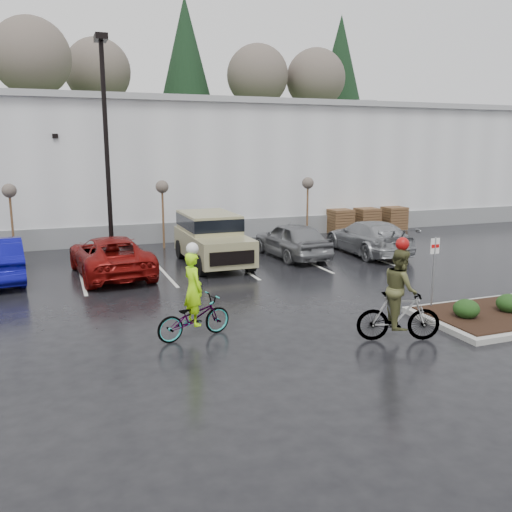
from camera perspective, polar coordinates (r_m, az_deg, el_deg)
name	(u,v)px	position (r m, az deg, el deg)	size (l,w,h in m)	color
ground	(317,329)	(14.50, 6.42, -7.65)	(120.00, 120.00, 0.00)	black
warehouse	(158,164)	(34.76, -10.28, 9.48)	(60.50, 15.50, 7.20)	silver
wooded_ridge	(116,164)	(57.55, -14.48, 9.36)	(80.00, 25.00, 6.00)	#26431C
lamppost	(105,123)	(24.31, -15.58, 13.30)	(0.50, 1.00, 9.22)	black
sapling_west	(10,195)	(25.32, -24.52, 5.89)	(0.60, 0.60, 3.20)	#523020
sapling_mid	(162,190)	(25.71, -9.84, 6.81)	(0.60, 0.60, 3.20)	#523020
sapling_east	(308,186)	(28.09, 5.47, 7.31)	(0.60, 0.60, 3.20)	#523020
pallet_stack_a	(340,221)	(30.34, 8.83, 3.63)	(1.20, 1.20, 1.35)	#523020
pallet_stack_b	(367,220)	(31.20, 11.56, 3.74)	(1.20, 1.20, 1.35)	#523020
pallet_stack_c	(394,218)	(32.19, 14.28, 3.85)	(1.20, 1.20, 1.35)	#523020
shrub_a	(466,309)	(15.79, 21.27, -5.20)	(0.70, 0.70, 0.52)	black
shrub_b	(509,303)	(16.81, 25.10, -4.53)	(0.70, 0.70, 0.52)	black
fire_lane_sign	(434,265)	(16.31, 18.21, -0.88)	(0.30, 0.05, 2.20)	gray
car_red	(110,256)	(20.84, -15.08, 0.02)	(2.46, 5.34, 1.48)	maroon
suv_tan	(213,240)	(22.00, -4.57, 1.73)	(2.20, 5.10, 2.06)	#948F64
car_grey	(292,240)	(23.45, 3.78, 1.73)	(1.84, 4.59, 1.56)	slate
car_far_silver	(368,237)	(24.68, 11.73, 1.94)	(2.11, 5.19, 1.51)	#989B9F
cyclist_hivis	(194,309)	(13.66, -6.58, -5.56)	(2.12, 1.17, 2.43)	#3F3F44
cyclist_olive	(399,304)	(13.79, 14.84, -4.92)	(2.08, 1.20, 2.60)	#3F3F44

